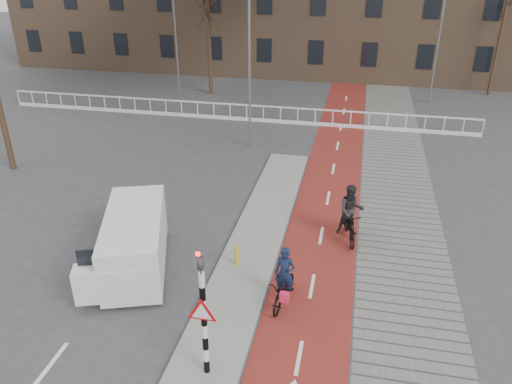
# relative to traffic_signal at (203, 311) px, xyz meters

# --- Properties ---
(ground) EXTENTS (120.00, 120.00, 0.00)m
(ground) POSITION_rel_traffic_signal_xyz_m (0.60, 2.02, -1.99)
(ground) COLOR #38383A
(ground) RESTS_ON ground
(bike_lane) EXTENTS (2.50, 60.00, 0.01)m
(bike_lane) POSITION_rel_traffic_signal_xyz_m (2.10, 12.02, -1.98)
(bike_lane) COLOR maroon
(bike_lane) RESTS_ON ground
(sidewalk) EXTENTS (3.00, 60.00, 0.01)m
(sidewalk) POSITION_rel_traffic_signal_xyz_m (4.90, 12.02, -1.98)
(sidewalk) COLOR slate
(sidewalk) RESTS_ON ground
(curb_island) EXTENTS (1.80, 16.00, 0.12)m
(curb_island) POSITION_rel_traffic_signal_xyz_m (-0.10, 6.02, -1.93)
(curb_island) COLOR gray
(curb_island) RESTS_ON ground
(traffic_signal) EXTENTS (0.80, 0.80, 3.68)m
(traffic_signal) POSITION_rel_traffic_signal_xyz_m (0.00, 0.00, 0.00)
(traffic_signal) COLOR black
(traffic_signal) RESTS_ON curb_island
(bollard) EXTENTS (0.12, 0.12, 0.69)m
(bollard) POSITION_rel_traffic_signal_xyz_m (-0.38, 4.51, -1.52)
(bollard) COLOR #EAB00D
(bollard) RESTS_ON curb_island
(cyclist_near) EXTENTS (0.88, 1.83, 1.84)m
(cyclist_near) POSITION_rel_traffic_signal_xyz_m (1.39, 3.06, -1.36)
(cyclist_near) COLOR black
(cyclist_near) RESTS_ON bike_lane
(cyclist_far) EXTENTS (1.02, 2.03, 2.09)m
(cyclist_far) POSITION_rel_traffic_signal_xyz_m (3.05, 6.97, -1.12)
(cyclist_far) COLOR black
(cyclist_far) RESTS_ON bike_lane
(van) EXTENTS (3.05, 4.65, 1.86)m
(van) POSITION_rel_traffic_signal_xyz_m (-3.50, 3.87, -1.01)
(van) COLOR silver
(van) RESTS_ON ground
(railing) EXTENTS (28.00, 0.10, 0.99)m
(railing) POSITION_rel_traffic_signal_xyz_m (-4.40, 19.02, -1.68)
(railing) COLOR silver
(railing) RESTS_ON ground
(tree_mid) EXTENTS (0.28, 0.28, 6.90)m
(tree_mid) POSITION_rel_traffic_signal_xyz_m (-7.13, 24.24, 1.46)
(tree_mid) COLOR #322216
(tree_mid) RESTS_ON ground
(tree_right) EXTENTS (0.23, 0.23, 7.37)m
(tree_right) POSITION_rel_traffic_signal_xyz_m (11.63, 28.01, 1.70)
(tree_right) COLOR #322216
(tree_right) RESTS_ON ground
(streetlight_near) EXTENTS (0.12, 0.12, 8.66)m
(streetlight_near) POSITION_rel_traffic_signal_xyz_m (-2.29, 14.97, 2.34)
(streetlight_near) COLOR slate
(streetlight_near) RESTS_ON ground
(streetlight_left) EXTENTS (0.12, 0.12, 8.80)m
(streetlight_left) POSITION_rel_traffic_signal_xyz_m (-9.20, 23.63, 2.41)
(streetlight_left) COLOR slate
(streetlight_left) RESTS_ON ground
(streetlight_right) EXTENTS (0.12, 0.12, 8.80)m
(streetlight_right) POSITION_rel_traffic_signal_xyz_m (7.44, 25.14, 2.41)
(streetlight_right) COLOR slate
(streetlight_right) RESTS_ON ground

